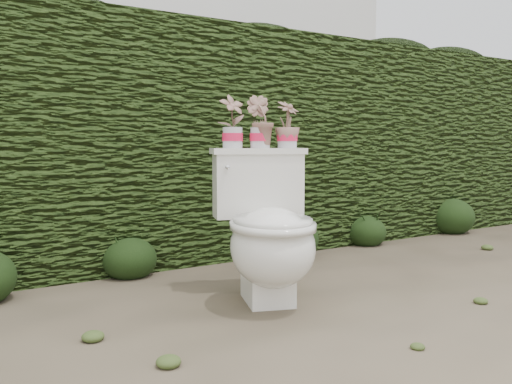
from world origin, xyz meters
TOP-DOWN VIEW (x-y plane):
  - ground at (0.00, 0.00)m, footprint 60.00×60.00m
  - hedge at (0.00, 1.60)m, footprint 8.00×1.00m
  - house_wall at (0.60, 6.00)m, footprint 8.00×3.50m
  - toilet at (-0.14, 0.19)m, footprint 0.66×0.79m
  - potted_plant_left at (-0.18, 0.46)m, footprint 0.14×0.10m
  - potted_plant_center at (-0.04, 0.41)m, footprint 0.18×0.19m
  - potted_plant_right at (0.10, 0.36)m, footprint 0.16×0.16m
  - liriope_clump_2 at (-0.54, 1.10)m, footprint 0.33×0.33m
  - liriope_clump_3 at (0.58, 1.01)m, footprint 0.43×0.43m
  - liriope_clump_4 at (1.40, 1.09)m, footprint 0.32×0.32m
  - liriope_clump_5 at (2.47, 1.12)m, footprint 0.42×0.42m

SIDE VIEW (x-z plane):
  - ground at x=0.00m, z-range 0.00..0.00m
  - liriope_clump_4 at x=1.40m, z-range 0.00..0.26m
  - liriope_clump_2 at x=-0.54m, z-range 0.00..0.26m
  - liriope_clump_5 at x=2.47m, z-range 0.00..0.34m
  - liriope_clump_3 at x=0.58m, z-range 0.00..0.35m
  - toilet at x=-0.14m, z-range -0.03..0.74m
  - hedge at x=0.00m, z-range 0.00..1.60m
  - potted_plant_right at x=0.10m, z-range 0.78..1.01m
  - potted_plant_left at x=-0.18m, z-range 0.78..1.04m
  - potted_plant_center at x=-0.04m, z-range 0.78..1.05m
  - house_wall at x=0.60m, z-range 0.00..4.00m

